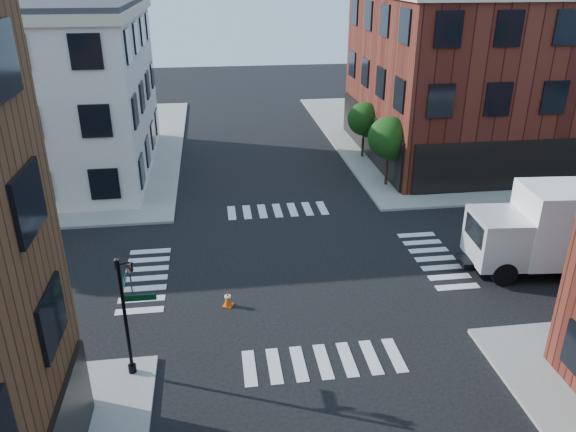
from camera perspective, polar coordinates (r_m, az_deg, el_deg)
The scene contains 8 objects.
ground at distance 26.94m, azimuth 0.71°, elevation -5.33°, with size 120.00×120.00×0.00m, color black.
sidewalk_ne at distance 52.24m, azimuth 20.68°, elevation 7.94°, with size 30.00×30.00×0.15m, color gray.
building_ne at distance 46.55m, azimuth 24.02°, elevation 13.13°, with size 25.00×16.00×12.00m, color #441611.
tree_near at distance 36.40m, azimuth 10.31°, elevation 7.63°, with size 2.69×2.69×4.49m.
tree_far at distance 42.01m, azimuth 7.83°, elevation 9.58°, with size 2.43×2.43×4.07m.
signal_pole at distance 19.76m, azimuth -16.08°, elevation -8.63°, with size 1.29×1.24×4.60m.
box_truck at distance 29.03m, azimuth 27.05°, elevation -1.10°, with size 9.40×3.50×4.18m.
traffic_cone at distance 24.12m, azimuth -6.14°, elevation -8.37°, with size 0.50×0.50×0.70m.
Camera 1 is at (-3.54, -23.20, 13.22)m, focal length 35.00 mm.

